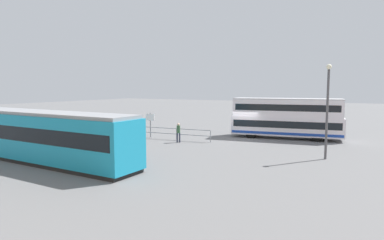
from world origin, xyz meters
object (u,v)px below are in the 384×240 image
info_sign (150,121)px  street_lamp (327,104)px  double_decker_bus (286,118)px  tram_yellow (43,136)px  pedestrian_near_railing (178,131)px

info_sign → street_lamp: size_ratio=0.38×
double_decker_bus → tram_yellow: size_ratio=0.70×
double_decker_bus → street_lamp: bearing=119.2°
tram_yellow → street_lamp: (-16.06, -9.71, 2.04)m
tram_yellow → pedestrian_near_railing: 11.41m
double_decker_bus → tram_yellow: (11.60, 17.66, -0.22)m
pedestrian_near_railing → info_sign: 4.16m
tram_yellow → info_sign: tram_yellow is taller
pedestrian_near_railing → info_sign: (3.92, -1.26, 0.63)m
tram_yellow → info_sign: size_ratio=6.20×
pedestrian_near_railing → info_sign: size_ratio=0.72×
tram_yellow → street_lamp: bearing=-148.8°
double_decker_bus → pedestrian_near_railing: double_decker_bus is taller
tram_yellow → street_lamp: 18.87m
double_decker_bus → street_lamp: size_ratio=1.63×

